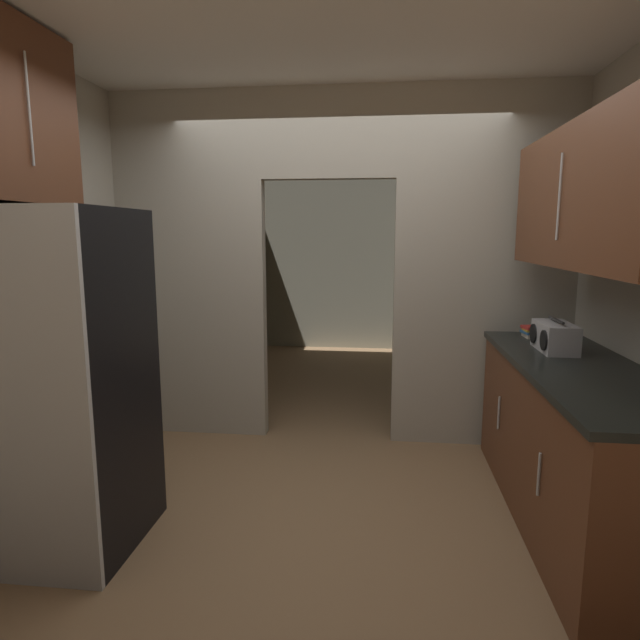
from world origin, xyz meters
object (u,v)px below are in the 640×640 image
object	(u,v)px
paint_can	(29,558)
boombox	(555,337)
refrigerator	(52,382)
book_stack	(532,332)

from	to	relation	value
paint_can	boombox	bearing A→B (deg)	23.17
refrigerator	paint_can	distance (m)	0.86
paint_can	refrigerator	bearing A→B (deg)	89.99
boombox	book_stack	distance (m)	0.44
paint_can	book_stack	bearing A→B (deg)	30.55
refrigerator	book_stack	distance (m)	3.05
refrigerator	paint_can	bearing A→B (deg)	-90.01
boombox	paint_can	bearing A→B (deg)	-156.83
book_stack	refrigerator	bearing A→B (deg)	-154.22
refrigerator	book_stack	xyz separation A→B (m)	(2.74, 1.33, 0.08)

